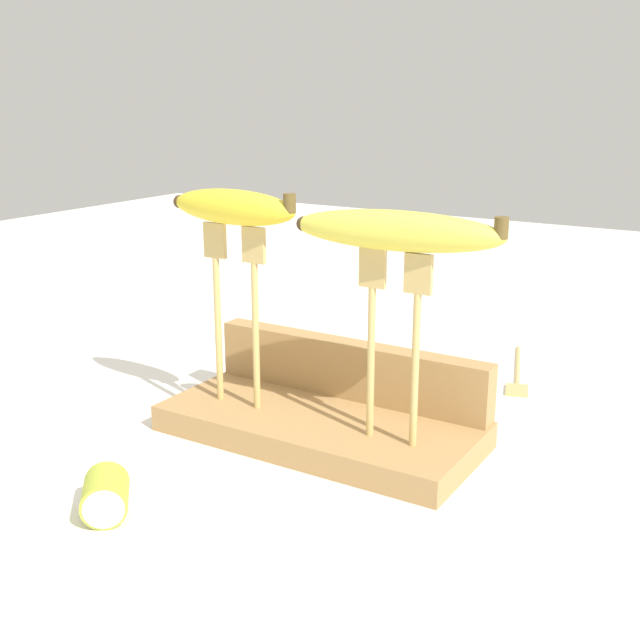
# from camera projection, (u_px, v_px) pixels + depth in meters

# --- Properties ---
(ground_plane) EXTENTS (3.00, 3.00, 0.00)m
(ground_plane) POSITION_uv_depth(u_px,v_px,m) (320.00, 439.00, 0.83)
(ground_plane) COLOR silver
(wooden_board) EXTENTS (0.32, 0.15, 0.03)m
(wooden_board) POSITION_uv_depth(u_px,v_px,m) (320.00, 426.00, 0.82)
(wooden_board) COLOR #A87F4C
(wooden_board) RESTS_ON ground
(board_backstop) EXTENTS (0.32, 0.03, 0.06)m
(board_backstop) POSITION_uv_depth(u_px,v_px,m) (350.00, 369.00, 0.86)
(board_backstop) COLOR #A87F4C
(board_backstop) RESTS_ON wooden_board
(fork_stand_left) EXTENTS (0.07, 0.01, 0.19)m
(fork_stand_left) POSITION_uv_depth(u_px,v_px,m) (236.00, 299.00, 0.82)
(fork_stand_left) COLOR tan
(fork_stand_left) RESTS_ON wooden_board
(fork_stand_right) EXTENTS (0.07, 0.01, 0.18)m
(fork_stand_right) POSITION_uv_depth(u_px,v_px,m) (394.00, 330.00, 0.73)
(fork_stand_right) COLOR tan
(fork_stand_right) RESTS_ON wooden_board
(banana_raised_left) EXTENTS (0.15, 0.05, 0.04)m
(banana_raised_left) POSITION_uv_depth(u_px,v_px,m) (233.00, 207.00, 0.79)
(banana_raised_left) COLOR yellow
(banana_raised_left) RESTS_ON fork_stand_left
(banana_raised_right) EXTENTS (0.20, 0.06, 0.04)m
(banana_raised_right) POSITION_uv_depth(u_px,v_px,m) (396.00, 231.00, 0.71)
(banana_raised_right) COLOR #DBD147
(banana_raised_right) RESTS_ON fork_stand_right
(fork_fallen_near) EXTENTS (0.07, 0.18, 0.01)m
(fork_fallen_near) POSITION_uv_depth(u_px,v_px,m) (517.00, 375.00, 1.00)
(fork_fallen_near) COLOR tan
(fork_fallen_near) RESTS_ON ground
(banana_chunk_near) EXTENTS (0.06, 0.06, 0.04)m
(banana_chunk_near) POSITION_uv_depth(u_px,v_px,m) (105.00, 496.00, 0.67)
(banana_chunk_near) COLOR #B2C138
(banana_chunk_near) RESTS_ON ground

